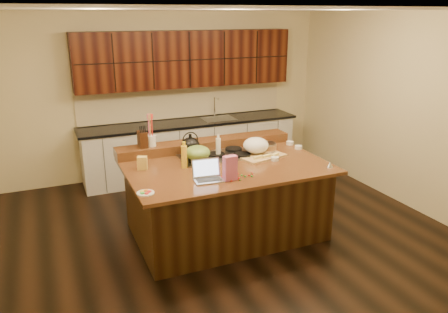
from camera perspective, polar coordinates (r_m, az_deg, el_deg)
name	(u,v)px	position (r m, az deg, el deg)	size (l,w,h in m)	color
room	(226,130)	(5.17, 0.22, 3.53)	(5.52, 5.02, 2.72)	black
island	(226,198)	(5.47, 0.21, -5.50)	(2.40, 1.60, 0.92)	black
back_ledge	(205,144)	(5.90, -2.48, 1.63)	(2.40, 0.30, 0.12)	black
cooktop	(216,156)	(5.56, -1.01, 0.11)	(0.92, 0.52, 0.05)	gray
back_counter	(190,118)	(7.39, -4.49, 5.02)	(3.70, 0.66, 2.40)	silver
kettle	(190,145)	(5.53, -4.41, 1.44)	(0.23, 0.23, 0.21)	black
green_bowl	(197,153)	(5.30, -3.49, 0.50)	(0.31, 0.31, 0.17)	olive
laptop	(207,174)	(4.80, -2.19, -2.34)	(0.34, 0.28, 0.22)	#B7B7BC
oil_bottle	(184,157)	(5.15, -5.22, -0.04)	(0.07, 0.07, 0.27)	yellow
vinegar_bottle	(218,148)	(5.51, -0.75, 1.15)	(0.06, 0.06, 0.25)	silver
wooden_tray	(257,148)	(5.61, 4.32, 1.17)	(0.65, 0.54, 0.23)	tan
ramekin_a	(275,159)	(5.45, 6.65, -0.29)	(0.10, 0.10, 0.04)	white
ramekin_b	(298,147)	(5.97, 9.70, 1.20)	(0.10, 0.10, 0.04)	white
ramekin_c	(290,143)	(6.15, 8.60, 1.76)	(0.10, 0.10, 0.04)	white
strainer_bowl	(267,147)	(5.82, 5.70, 1.18)	(0.24, 0.24, 0.09)	#996B3F
kitchen_timer	(330,164)	(5.33, 13.65, -1.01)	(0.08, 0.08, 0.07)	silver
pink_bag	(230,168)	(4.75, 0.80, -1.53)	(0.15, 0.08, 0.28)	#BC5883
candy_plate	(146,193)	(4.51, -10.21, -4.71)	(0.18, 0.18, 0.01)	white
package_box	(142,163)	(5.18, -10.62, -0.83)	(0.11, 0.08, 0.16)	gold
utensil_crock	(151,141)	(5.66, -9.48, 2.04)	(0.12, 0.12, 0.14)	white
knife_block	(143,139)	(5.62, -10.60, 2.22)	(0.10, 0.17, 0.20)	black
gumdrop_0	(239,178)	(4.83, 1.96, -2.83)	(0.02, 0.02, 0.02)	red
gumdrop_1	(240,180)	(4.78, 2.07, -3.06)	(0.02, 0.02, 0.02)	#198C26
gumdrop_2	(249,175)	(4.91, 3.29, -2.46)	(0.02, 0.02, 0.02)	red
gumdrop_3	(252,174)	(4.97, 3.71, -2.24)	(0.02, 0.02, 0.02)	#198C26
gumdrop_4	(252,173)	(4.99, 3.70, -2.14)	(0.02, 0.02, 0.02)	red
gumdrop_5	(242,175)	(4.91, 2.32, -2.46)	(0.02, 0.02, 0.02)	#198C26
gumdrop_6	(238,173)	(4.96, 1.81, -2.22)	(0.02, 0.02, 0.02)	red
gumdrop_7	(231,181)	(4.75, 0.95, -3.20)	(0.02, 0.02, 0.02)	#198C26
gumdrop_8	(252,174)	(4.96, 3.74, -2.28)	(0.02, 0.02, 0.02)	red
gumdrop_9	(252,176)	(4.89, 3.66, -2.58)	(0.02, 0.02, 0.02)	#198C26
gumdrop_10	(222,177)	(4.86, -0.31, -2.68)	(0.02, 0.02, 0.02)	red
gumdrop_11	(223,179)	(4.79, -0.09, -2.99)	(0.02, 0.02, 0.02)	#198C26
gumdrop_12	(239,180)	(4.78, 1.98, -3.05)	(0.02, 0.02, 0.02)	red
gumdrop_13	(245,177)	(4.87, 2.79, -2.63)	(0.02, 0.02, 0.02)	#198C26
gumdrop_14	(231,181)	(4.74, 0.96, -3.22)	(0.02, 0.02, 0.02)	red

